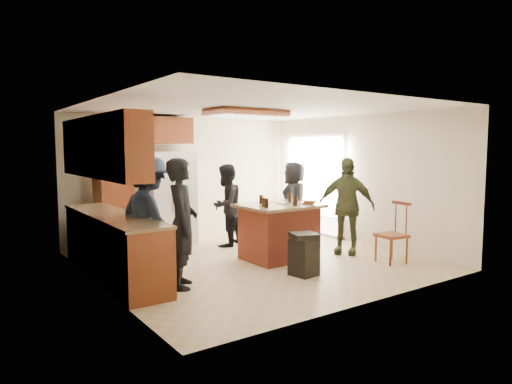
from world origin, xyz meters
TOP-DOWN VIEW (x-y plane):
  - room_shell at (4.37, 1.64)m, footprint 8.00×5.20m
  - person_front_left at (-1.60, -0.64)m, footprint 0.70×0.77m
  - person_behind_left at (0.23, 1.26)m, footprint 0.89×0.78m
  - person_behind_right at (1.62, 0.91)m, footprint 0.91×0.90m
  - person_side_right at (1.63, -0.50)m, footprint 0.97×1.11m
  - person_counter at (-1.84, -0.08)m, footprint 0.74×1.22m
  - left_cabinetry at (-2.24, 0.40)m, footprint 0.64×3.00m
  - back_wall_units at (-1.33, 2.20)m, footprint 1.80×0.60m
  - refrigerator at (-0.55, 2.12)m, footprint 0.90×0.76m
  - kitchen_island at (0.42, -0.15)m, footprint 1.28×1.03m
  - island_items at (0.58, -0.25)m, footprint 1.05×0.67m
  - trash_bin at (0.11, -1.14)m, footprint 0.46×0.46m
  - spindle_chair at (1.79, -1.40)m, footprint 0.48×0.48m

SIDE VIEW (x-z plane):
  - trash_bin at x=0.11m, z-range 0.00..0.63m
  - spindle_chair at x=1.79m, z-range -0.04..0.95m
  - kitchen_island at x=0.42m, z-range 0.01..0.94m
  - person_behind_left at x=0.23m, z-range 0.00..1.56m
  - person_behind_right at x=1.62m, z-range 0.00..1.59m
  - person_side_right at x=1.63m, z-range 0.00..1.70m
  - person_front_left at x=-1.60m, z-range 0.00..1.73m
  - room_shell at x=4.37m, z-range -1.63..3.37m
  - person_counter at x=-1.84m, z-range 0.00..1.76m
  - refrigerator at x=-0.55m, z-range 0.00..1.80m
  - left_cabinetry at x=-2.24m, z-range -0.19..2.11m
  - island_items at x=0.58m, z-range 0.90..1.05m
  - back_wall_units at x=-1.33m, z-range 0.15..2.60m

